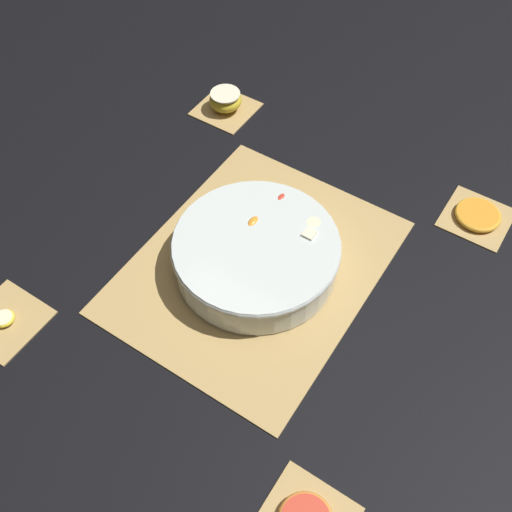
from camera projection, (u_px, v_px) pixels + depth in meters
The scene contains 9 objects.
ground_plane at pixel (256, 267), 1.08m from camera, with size 6.00×6.00×0.00m, color black.
bamboo_mat_center at pixel (256, 266), 1.07m from camera, with size 0.49×0.40×0.01m.
coaster_mat_near_left at pixel (226, 109), 1.33m from camera, with size 0.12×0.12×0.01m.
coaster_mat_near_right at pixel (5, 321), 1.01m from camera, with size 0.12×0.12×0.01m.
coaster_mat_far_left at pixel (477, 217), 1.14m from camera, with size 0.12×0.12×0.01m.
fruit_salad_bowl at pixel (256, 252), 1.04m from camera, with size 0.29×0.29×0.07m.
apple_half at pixel (225, 100), 1.31m from camera, with size 0.07×0.07×0.04m.
orange_slice_whole at pixel (478, 215), 1.13m from camera, with size 0.09×0.09×0.01m.
banana_coin_single at pixel (4, 318), 1.00m from camera, with size 0.04×0.04×0.01m.
Camera 1 is at (0.53, 0.34, 0.87)m, focal length 42.00 mm.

